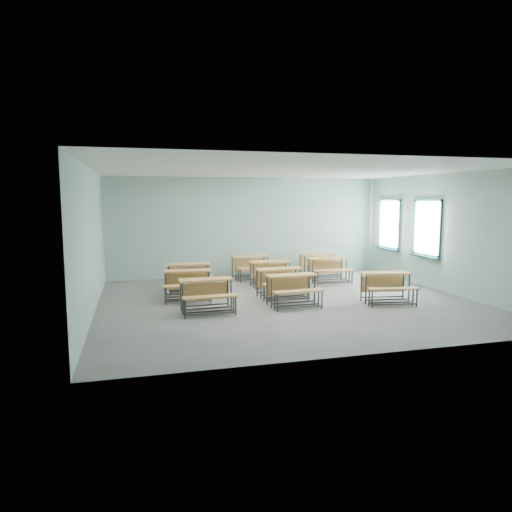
# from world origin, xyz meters

# --- Properties ---
(room) EXTENTS (9.04, 8.04, 3.24)m
(room) POSITION_xyz_m (0.08, 0.03, 1.60)
(room) COLOR gray
(room) RESTS_ON ground
(desk_unit_r0c0) EXTENTS (1.22, 0.84, 0.74)m
(desk_unit_r0c0) POSITION_xyz_m (-2.07, -0.54, 0.50)
(desk_unit_r0c0) COLOR #CD904A
(desk_unit_r0c0) RESTS_ON ground
(desk_unit_r0c1) EXTENTS (1.22, 0.84, 0.74)m
(desk_unit_r0c1) POSITION_xyz_m (-0.02, -0.49, 0.50)
(desk_unit_r0c1) COLOR #CD904A
(desk_unit_r0c1) RESTS_ON ground
(desk_unit_r0c2) EXTENTS (1.29, 0.95, 0.74)m
(desk_unit_r0c2) POSITION_xyz_m (2.28, -0.79, 0.50)
(desk_unit_r0c2) COLOR #CD904A
(desk_unit_r0c2) RESTS_ON ground
(desk_unit_r1c0) EXTENTS (1.25, 0.89, 0.74)m
(desk_unit_r1c0) POSITION_xyz_m (-2.34, 0.81, 0.50)
(desk_unit_r1c0) COLOR #CD904A
(desk_unit_r1c0) RESTS_ON ground
(desk_unit_r1c1) EXTENTS (1.24, 0.87, 0.74)m
(desk_unit_r1c1) POSITION_xyz_m (-0.00, 0.51, 0.50)
(desk_unit_r1c1) COLOR #CD904A
(desk_unit_r1c1) RESTS_ON ground
(desk_unit_r2c0) EXTENTS (1.21, 0.83, 0.74)m
(desk_unit_r2c0) POSITION_xyz_m (-2.17, 1.98, 0.50)
(desk_unit_r2c0) COLOR #CD904A
(desk_unit_r2c0) RESTS_ON ground
(desk_unit_r2c1) EXTENTS (1.21, 0.83, 0.74)m
(desk_unit_r2c1) POSITION_xyz_m (0.17, 1.90, 0.50)
(desk_unit_r2c1) COLOR #CD904A
(desk_unit_r2c1) RESTS_ON ground
(desk_unit_r2c2) EXTENTS (1.19, 0.80, 0.74)m
(desk_unit_r2c2) POSITION_xyz_m (2.05, 2.10, 0.50)
(desk_unit_r2c2) COLOR #CD904A
(desk_unit_r2c2) RESTS_ON ground
(desk_unit_r3c1) EXTENTS (1.28, 0.95, 0.74)m
(desk_unit_r3c1) POSITION_xyz_m (-0.07, 3.24, 0.50)
(desk_unit_r3c1) COLOR #CD904A
(desk_unit_r3c1) RESTS_ON ground
(desk_unit_r3c2) EXTENTS (1.26, 0.90, 0.74)m
(desk_unit_r3c2) POSITION_xyz_m (2.20, 3.23, 0.50)
(desk_unit_r3c2) COLOR #CD904A
(desk_unit_r3c2) RESTS_ON ground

